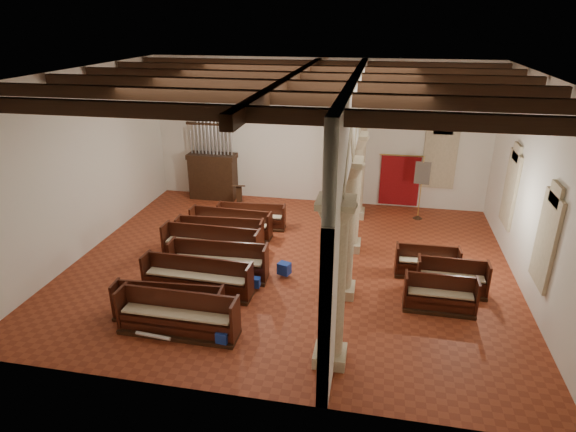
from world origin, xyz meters
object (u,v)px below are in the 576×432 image
Objects in this scene: processional_banner at (420,199)px; aisle_pew_0 at (439,299)px; pipe_organ at (213,168)px; lectern at (239,199)px; nave_pew_0 at (178,321)px.

aisle_pew_0 is at bearing -80.87° from processional_banner.
processional_banner is at bearing -4.77° from pipe_organ.
pipe_organ reaches higher than lectern.
processional_banner is at bearing 55.13° from nave_pew_0.
processional_banner reaches higher than nave_pew_0.
lectern is 0.62× the size of aisle_pew_0.
pipe_organ is 1.42× the size of nave_pew_0.
aisle_pew_0 is at bearing -39.03° from pipe_organ.
pipe_organ is 10.00m from nave_pew_0.
processional_banner is at bearing -3.64° from lectern.
nave_pew_0 is (-6.38, -8.93, -0.44)m from processional_banner.
lectern is (1.56, -1.30, -0.87)m from pipe_organ.
lectern is 0.39× the size of nave_pew_0.
nave_pew_0 is at bearing -118.30° from processional_banner.
pipe_organ is 3.65× the size of lectern.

